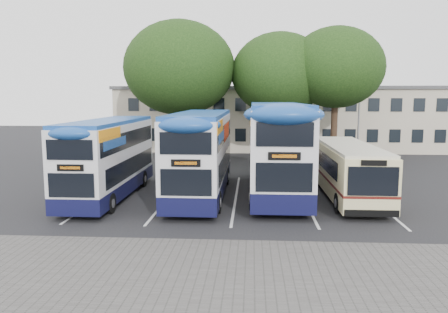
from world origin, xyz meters
name	(u,v)px	position (x,y,z in m)	size (l,w,h in m)	color
ground	(324,226)	(0.00, 0.00, 0.00)	(120.00, 120.00, 0.00)	black
paving_strip	(283,274)	(-2.00, -5.00, 0.01)	(40.00, 6.00, 0.01)	#595654
bay_lines	(236,197)	(-3.75, 5.00, 0.01)	(14.12, 11.00, 0.01)	silver
depot_building	(281,117)	(0.00, 26.99, 3.15)	(32.40, 8.40, 6.20)	#BFAE99
lamp_post	(360,98)	(6.00, 19.97, 5.08)	(0.25, 1.05, 9.06)	gray
tree_left	(179,68)	(-8.77, 17.82, 7.49)	(8.85, 8.85, 11.26)	black
tree_mid	(280,74)	(-0.78, 18.32, 7.02)	(7.75, 7.75, 10.33)	black
tree_right	(336,68)	(3.49, 17.39, 7.44)	(7.35, 7.35, 10.58)	black
bus_dd_left	(109,155)	(-10.31, 4.60, 2.22)	(2.35, 9.68, 4.03)	#0E0F33
bus_dd_mid	(201,150)	(-5.59, 5.21, 2.42)	(2.56, 10.56, 4.40)	#0E0F33
bus_dd_right	(276,144)	(-1.62, 6.17, 2.67)	(2.82, 11.64, 4.85)	#0E0F33
bus_single	(348,167)	(2.03, 5.30, 1.58)	(2.38, 9.35, 2.79)	beige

